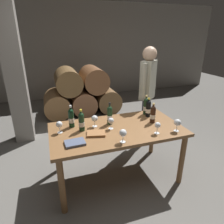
{
  "coord_description": "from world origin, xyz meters",
  "views": [
    {
      "loc": [
        -0.79,
        -2.15,
        1.9
      ],
      "look_at": [
        0.0,
        0.2,
        0.91
      ],
      "focal_mm": 31.6,
      "sensor_mm": 36.0,
      "label": 1
    }
  ],
  "objects_px": {
    "dining_table": "(117,134)",
    "wine_glass_3": "(95,119)",
    "wine_bottle_0": "(81,122)",
    "wine_glass_4": "(59,125)",
    "wine_bottle_3": "(148,108)",
    "leather_ledger": "(75,143)",
    "wine_glass_0": "(158,126)",
    "wine_glass_5": "(177,123)",
    "wine_bottle_2": "(71,118)",
    "sommelier_presenting": "(147,88)",
    "wine_glass_2": "(111,121)",
    "wine_bottle_4": "(146,106)",
    "tasting_notebook": "(96,133)",
    "wine_bottle_5": "(110,115)",
    "wine_bottle_1": "(153,114)",
    "wine_glass_1": "(123,133)"
  },
  "relations": [
    {
      "from": "dining_table",
      "to": "sommelier_presenting",
      "type": "relative_size",
      "value": 0.99
    },
    {
      "from": "wine_bottle_3",
      "to": "wine_glass_0",
      "type": "relative_size",
      "value": 1.93
    },
    {
      "from": "wine_glass_3",
      "to": "leather_ledger",
      "type": "bearing_deg",
      "value": -131.13
    },
    {
      "from": "dining_table",
      "to": "tasting_notebook",
      "type": "distance_m",
      "value": 0.33
    },
    {
      "from": "wine_bottle_0",
      "to": "wine_bottle_4",
      "type": "height_order",
      "value": "wine_bottle_4"
    },
    {
      "from": "wine_glass_2",
      "to": "wine_glass_4",
      "type": "bearing_deg",
      "value": 171.21
    },
    {
      "from": "wine_glass_1",
      "to": "wine_bottle_5",
      "type": "bearing_deg",
      "value": 88.93
    },
    {
      "from": "leather_ledger",
      "to": "wine_glass_4",
      "type": "bearing_deg",
      "value": 109.35
    },
    {
      "from": "wine_bottle_0",
      "to": "wine_glass_4",
      "type": "height_order",
      "value": "wine_bottle_0"
    },
    {
      "from": "wine_bottle_1",
      "to": "wine_bottle_4",
      "type": "height_order",
      "value": "wine_bottle_4"
    },
    {
      "from": "wine_bottle_5",
      "to": "wine_glass_3",
      "type": "bearing_deg",
      "value": -175.79
    },
    {
      "from": "dining_table",
      "to": "tasting_notebook",
      "type": "height_order",
      "value": "tasting_notebook"
    },
    {
      "from": "wine_bottle_2",
      "to": "leather_ledger",
      "type": "distance_m",
      "value": 0.47
    },
    {
      "from": "wine_bottle_3",
      "to": "dining_table",
      "type": "bearing_deg",
      "value": -158.48
    },
    {
      "from": "wine_bottle_3",
      "to": "wine_glass_5",
      "type": "distance_m",
      "value": 0.55
    },
    {
      "from": "wine_bottle_5",
      "to": "sommelier_presenting",
      "type": "xyz_separation_m",
      "value": [
        0.87,
        0.59,
        0.15
      ]
    },
    {
      "from": "wine_bottle_5",
      "to": "leather_ledger",
      "type": "relative_size",
      "value": 1.37
    },
    {
      "from": "wine_bottle_1",
      "to": "wine_glass_5",
      "type": "distance_m",
      "value": 0.37
    },
    {
      "from": "wine_bottle_1",
      "to": "wine_glass_5",
      "type": "bearing_deg",
      "value": -64.72
    },
    {
      "from": "wine_bottle_3",
      "to": "wine_bottle_4",
      "type": "bearing_deg",
      "value": 85.26
    },
    {
      "from": "wine_bottle_0",
      "to": "wine_glass_1",
      "type": "xyz_separation_m",
      "value": [
        0.38,
        -0.43,
        -0.01
      ]
    },
    {
      "from": "wine_glass_2",
      "to": "tasting_notebook",
      "type": "bearing_deg",
      "value": -157.17
    },
    {
      "from": "wine_bottle_0",
      "to": "wine_glass_2",
      "type": "height_order",
      "value": "wine_bottle_0"
    },
    {
      "from": "wine_bottle_2",
      "to": "wine_glass_3",
      "type": "bearing_deg",
      "value": -17.26
    },
    {
      "from": "wine_bottle_0",
      "to": "wine_glass_4",
      "type": "xyz_separation_m",
      "value": [
        -0.27,
        0.03,
        -0.02
      ]
    },
    {
      "from": "wine_bottle_4",
      "to": "wine_bottle_3",
      "type": "bearing_deg",
      "value": -94.74
    },
    {
      "from": "wine_bottle_1",
      "to": "wine_glass_2",
      "type": "height_order",
      "value": "wine_bottle_1"
    },
    {
      "from": "wine_bottle_1",
      "to": "wine_glass_2",
      "type": "relative_size",
      "value": 1.84
    },
    {
      "from": "wine_glass_0",
      "to": "wine_glass_5",
      "type": "bearing_deg",
      "value": -5.27
    },
    {
      "from": "dining_table",
      "to": "wine_bottle_4",
      "type": "height_order",
      "value": "wine_bottle_4"
    },
    {
      "from": "wine_glass_0",
      "to": "wine_glass_1",
      "type": "bearing_deg",
      "value": -172.39
    },
    {
      "from": "dining_table",
      "to": "wine_glass_0",
      "type": "height_order",
      "value": "wine_glass_0"
    },
    {
      "from": "wine_bottle_2",
      "to": "sommelier_presenting",
      "type": "distance_m",
      "value": 1.47
    },
    {
      "from": "wine_glass_5",
      "to": "tasting_notebook",
      "type": "xyz_separation_m",
      "value": [
        -0.98,
        0.23,
        -0.1
      ]
    },
    {
      "from": "wine_bottle_5",
      "to": "wine_bottle_0",
      "type": "bearing_deg",
      "value": -169.06
    },
    {
      "from": "wine_bottle_3",
      "to": "wine_glass_3",
      "type": "height_order",
      "value": "wine_bottle_3"
    },
    {
      "from": "wine_bottle_5",
      "to": "wine_bottle_1",
      "type": "bearing_deg",
      "value": -13.62
    },
    {
      "from": "wine_bottle_5",
      "to": "wine_glass_5",
      "type": "height_order",
      "value": "wine_bottle_5"
    },
    {
      "from": "wine_bottle_0",
      "to": "wine_glass_0",
      "type": "distance_m",
      "value": 0.94
    },
    {
      "from": "wine_bottle_3",
      "to": "leather_ledger",
      "type": "bearing_deg",
      "value": -158.69
    },
    {
      "from": "dining_table",
      "to": "wine_glass_0",
      "type": "xyz_separation_m",
      "value": [
        0.42,
        -0.29,
        0.2
      ]
    },
    {
      "from": "wine_bottle_2",
      "to": "wine_bottle_5",
      "type": "relative_size",
      "value": 0.98
    },
    {
      "from": "wine_bottle_2",
      "to": "wine_glass_5",
      "type": "distance_m",
      "value": 1.34
    },
    {
      "from": "dining_table",
      "to": "wine_bottle_3",
      "type": "bearing_deg",
      "value": 21.52
    },
    {
      "from": "wine_bottle_2",
      "to": "wine_glass_5",
      "type": "xyz_separation_m",
      "value": [
        1.23,
        -0.54,
        -0.02
      ]
    },
    {
      "from": "wine_bottle_2",
      "to": "tasting_notebook",
      "type": "xyz_separation_m",
      "value": [
        0.25,
        -0.31,
        -0.11
      ]
    },
    {
      "from": "sommelier_presenting",
      "to": "wine_bottle_3",
      "type": "bearing_deg",
      "value": -115.81
    },
    {
      "from": "tasting_notebook",
      "to": "wine_glass_5",
      "type": "bearing_deg",
      "value": 0.65
    },
    {
      "from": "dining_table",
      "to": "wine_glass_3",
      "type": "height_order",
      "value": "wine_glass_3"
    },
    {
      "from": "wine_bottle_4",
      "to": "wine_glass_2",
      "type": "distance_m",
      "value": 0.72
    }
  ]
}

